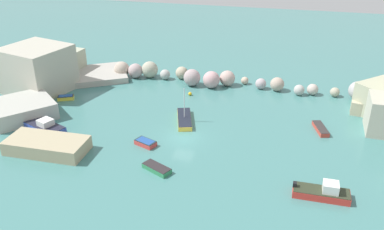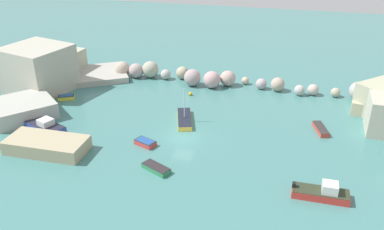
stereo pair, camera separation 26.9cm
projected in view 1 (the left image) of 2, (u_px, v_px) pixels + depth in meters
name	position (u px, v px, depth m)	size (l,w,h in m)	color
cove_water	(183.00, 138.00, 50.23)	(160.00, 160.00, 0.00)	#427C78
cliff_headland_left	(30.00, 73.00, 64.40)	(29.24, 27.27, 6.96)	#B8B492
rock_breakwater	(212.00, 78.00, 65.18)	(40.02, 4.95, 2.74)	#B3A190
stone_dock	(47.00, 145.00, 47.00)	(9.20, 4.24, 1.59)	tan
channel_buoy	(190.00, 94.00, 61.81)	(0.53, 0.53, 0.53)	gold
moored_boat_0	(66.00, 97.00, 60.43)	(2.58, 2.02, 0.61)	yellow
moored_boat_1	(184.00, 119.00, 54.07)	(3.41, 6.07, 4.72)	yellow
moored_boat_2	(321.00, 129.00, 51.73)	(2.12, 3.85, 0.58)	#BD3F32
moored_boat_3	(146.00, 143.00, 48.49)	(2.83, 2.19, 0.62)	#CC3F3C
moored_boat_4	(45.00, 127.00, 51.49)	(6.13, 4.27, 1.71)	#374CAE
moored_boat_5	(323.00, 192.00, 39.46)	(5.41, 1.87, 1.75)	red
moored_boat_6	(157.00, 168.00, 43.70)	(3.51, 2.61, 0.56)	#308251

